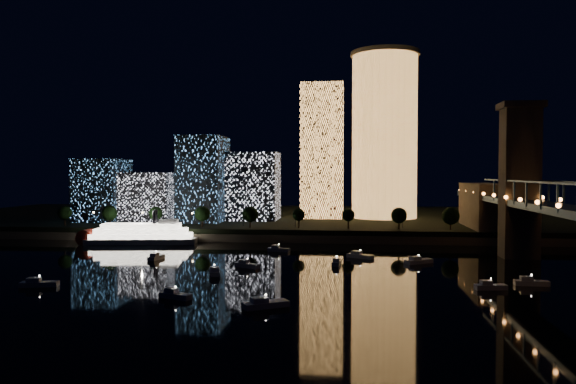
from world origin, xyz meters
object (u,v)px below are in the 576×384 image
object	(u,v)px
tower_rectangular	(322,151)
truss_bridge	(576,220)
riverboat	(136,235)
tower_cylindrical	(384,135)

from	to	relation	value
tower_rectangular	truss_bridge	distance (m)	156.95
tower_rectangular	riverboat	world-z (taller)	tower_rectangular
tower_cylindrical	truss_bridge	size ratio (longest dim) A/B	0.31
tower_rectangular	riverboat	bearing A→B (deg)	-133.02
tower_rectangular	riverboat	xyz separation A→B (m)	(-68.02, -72.89, -34.69)
truss_bridge	tower_rectangular	bearing A→B (deg)	116.10
tower_cylindrical	truss_bridge	world-z (taller)	tower_cylindrical
riverboat	tower_cylindrical	bearing A→B (deg)	37.27
tower_cylindrical	tower_rectangular	xyz separation A→B (m)	(-30.78, -2.29, -8.02)
truss_bridge	tower_cylindrical	bearing A→B (deg)	104.84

